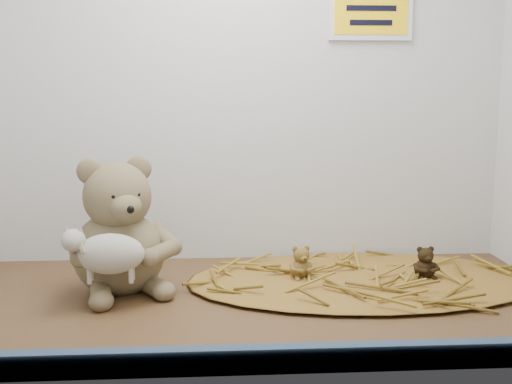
{
  "coord_description": "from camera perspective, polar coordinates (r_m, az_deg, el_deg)",
  "views": [
    {
      "loc": [
        -3.82,
        -111.22,
        38.88
      ],
      "look_at": [
        3.49,
        2.24,
        19.75
      ],
      "focal_mm": 45.0,
      "sensor_mm": 36.0,
      "label": 1
    }
  ],
  "objects": [
    {
      "name": "mini_teddy_brown",
      "position": [
        1.32,
        14.8,
        -5.91
      ],
      "size": [
        5.28,
        5.56,
        6.37
      ],
      "primitive_type": null,
      "rotation": [
        0.0,
        0.0,
        0.03
      ],
      "color": "black",
      "rests_on": "straw_bed"
    },
    {
      "name": "wall_sign",
      "position": [
        1.46,
        10.16,
        15.77
      ],
      "size": [
        16.0,
        1.2,
        11.0
      ],
      "primitive_type": "cube",
      "color": "yellow",
      "rests_on": "back_wall"
    },
    {
      "name": "toy_lamb",
      "position": [
        1.15,
        -12.82,
        -5.38
      ],
      "size": [
        15.47,
        9.44,
        10.0
      ],
      "primitive_type": null,
      "color": "beige",
      "rests_on": "main_teddy"
    },
    {
      "name": "straw_bed",
      "position": [
        1.3,
        9.45,
        -7.68
      ],
      "size": [
        69.69,
        40.46,
        1.35
      ],
      "primitive_type": "ellipsoid",
      "color": "brown",
      "rests_on": "shelf_floor"
    },
    {
      "name": "mini_teddy_tan",
      "position": [
        1.27,
        4.02,
        -6.09
      ],
      "size": [
        6.3,
        6.52,
        6.48
      ],
      "primitive_type": null,
      "rotation": [
        0.0,
        0.0,
        0.22
      ],
      "color": "brown",
      "rests_on": "straw_bed"
    },
    {
      "name": "front_rail",
      "position": [
        0.9,
        -0.97,
        -14.65
      ],
      "size": [
        119.28,
        2.2,
        3.6
      ],
      "primitive_type": "cube",
      "color": "#334B62",
      "rests_on": "shelf_floor"
    },
    {
      "name": "alcove_shell",
      "position": [
        1.2,
        -1.91,
        12.46
      ],
      "size": [
        120.4,
        60.2,
        90.4
      ],
      "color": "#472D18",
      "rests_on": "ground"
    },
    {
      "name": "main_teddy",
      "position": [
        1.23,
        -12.21,
        -2.9
      ],
      "size": [
        27.83,
        28.41,
        25.67
      ],
      "primitive_type": null,
      "rotation": [
        0.0,
        0.0,
        0.42
      ],
      "color": "#7D6C4D",
      "rests_on": "shelf_floor"
    }
  ]
}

